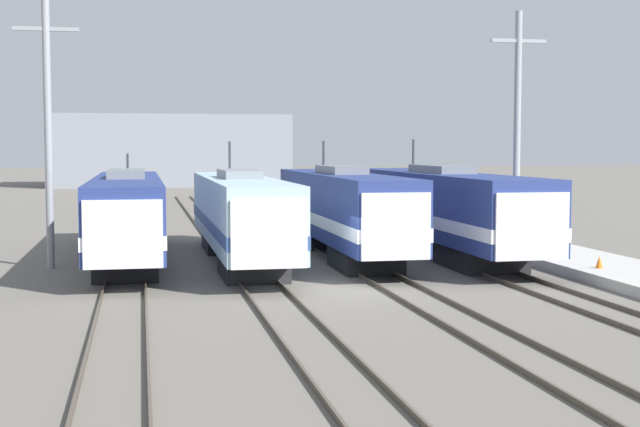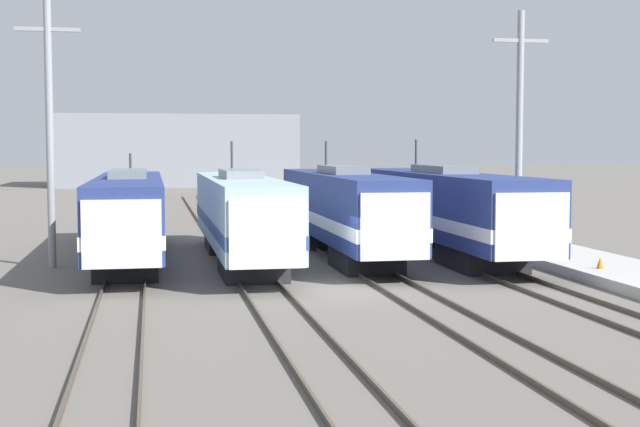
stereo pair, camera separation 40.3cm
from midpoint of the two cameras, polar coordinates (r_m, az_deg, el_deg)
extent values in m
plane|color=#666059|center=(31.57, 1.02, -4.85)|extent=(400.00, 400.00, 0.00)
cube|color=#4C4238|center=(30.95, -13.46, -5.01)|extent=(0.07, 120.00, 0.15)
cube|color=#4C4238|center=(30.91, -10.80, -4.98)|extent=(0.07, 120.00, 0.15)
cube|color=#4C4238|center=(31.08, -4.61, -4.87)|extent=(0.07, 120.00, 0.15)
cube|color=#4C4238|center=(31.27, -1.98, -4.80)|extent=(0.07, 120.00, 0.15)
cube|color=#4C4238|center=(31.94, 3.97, -4.62)|extent=(0.07, 120.00, 0.15)
cube|color=#4C4238|center=(32.33, 6.43, -4.53)|extent=(0.07, 120.00, 0.15)
cube|color=#4C4238|center=(33.46, 11.92, -4.30)|extent=(0.07, 120.00, 0.15)
cube|color=#4C4238|center=(34.03, 14.16, -4.19)|extent=(0.07, 120.00, 0.15)
cube|color=black|center=(35.50, -11.96, -3.16)|extent=(2.43, 4.34, 0.95)
cube|color=black|center=(45.31, -11.70, -1.56)|extent=(2.43, 4.34, 0.95)
cube|color=navy|center=(40.24, -11.85, 0.34)|extent=(2.86, 19.75, 2.72)
cube|color=silver|center=(40.28, -11.84, -0.44)|extent=(2.90, 19.79, 0.49)
cube|color=silver|center=(31.19, -12.16, -1.16)|extent=(2.63, 1.77, 2.31)
cube|color=black|center=(30.35, -12.22, -0.34)|extent=(2.23, 0.08, 0.65)
cube|color=slate|center=(40.16, -11.89, 2.52)|extent=(1.57, 4.94, 0.35)
cylinder|color=#38383D|center=(44.50, -11.78, 3.12)|extent=(0.12, 0.12, 1.03)
cube|color=#232326|center=(34.37, -4.01, -3.32)|extent=(2.38, 4.00, 0.95)
cube|color=#232326|center=(43.34, -5.42, -1.75)|extent=(2.38, 4.00, 0.95)
cube|color=#9EBCCC|center=(38.68, -4.82, 0.27)|extent=(2.80, 18.17, 2.73)
cube|color=navy|center=(38.72, -4.81, -0.54)|extent=(2.84, 18.21, 0.49)
cube|color=silver|center=(30.80, -3.28, -1.13)|extent=(2.58, 2.42, 2.32)
cube|color=black|center=(29.64, -3.00, -0.34)|extent=(2.19, 0.08, 0.65)
cube|color=gray|center=(38.60, -4.83, 2.55)|extent=(1.54, 4.54, 0.35)
cylinder|color=#38383D|center=(42.57, -5.39, 3.54)|extent=(0.12, 0.12, 1.59)
cube|color=black|center=(36.43, 3.24, -2.88)|extent=(2.37, 3.91, 0.95)
cube|color=black|center=(45.06, 0.51, -1.50)|extent=(2.37, 3.91, 0.95)
cube|color=navy|center=(40.56, 1.74, 0.56)|extent=(2.79, 17.79, 2.86)
cube|color=silver|center=(40.60, 1.73, -0.25)|extent=(2.83, 17.83, 0.52)
cube|color=silver|center=(33.03, 4.65, -0.67)|extent=(2.57, 2.40, 2.43)
cube|color=black|center=(31.91, 5.20, 0.11)|extent=(2.18, 0.08, 0.68)
cube|color=slate|center=(40.49, 1.74, 2.82)|extent=(1.53, 4.45, 0.35)
cylinder|color=#38383D|center=(44.31, 0.65, 3.69)|extent=(0.12, 0.12, 1.50)
cube|color=black|center=(37.39, 10.56, -2.76)|extent=(2.58, 4.34, 0.95)
cube|color=black|center=(46.65, 6.16, -1.33)|extent=(2.58, 4.34, 0.95)
cube|color=navy|center=(41.82, 8.14, 0.63)|extent=(3.04, 19.71, 2.87)
cube|color=silver|center=(41.86, 8.14, -0.15)|extent=(3.08, 19.75, 0.52)
cube|color=silver|center=(33.73, 12.93, -0.66)|extent=(2.79, 2.47, 2.44)
cube|color=black|center=(32.64, 13.76, 0.11)|extent=(2.37, 0.08, 0.68)
cube|color=slate|center=(41.75, 8.17, 2.84)|extent=(1.67, 4.93, 0.35)
cylinder|color=#38383D|center=(45.87, 6.42, 3.75)|extent=(0.12, 0.12, 1.58)
cylinder|color=gray|center=(38.38, -16.62, 4.94)|extent=(0.32, 0.32, 11.14)
cube|color=gray|center=(38.67, -16.75, 11.22)|extent=(2.62, 0.16, 0.16)
cylinder|color=gray|center=(41.66, 12.90, 4.94)|extent=(0.32, 0.32, 11.14)
cube|color=gray|center=(41.93, 13.00, 10.73)|extent=(2.62, 0.16, 0.16)
cube|color=#B7B5AD|center=(35.69, 19.48, -3.72)|extent=(4.00, 120.00, 0.40)
cone|color=orange|center=(35.58, 17.80, -3.00)|extent=(0.28, 0.28, 0.47)
cube|color=gray|center=(119.23, -9.01, 4.00)|extent=(30.27, 15.15, 9.15)
camera|label=1|loc=(0.20, -89.66, 0.02)|focal=50.00mm
camera|label=2|loc=(0.20, 90.34, -0.02)|focal=50.00mm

